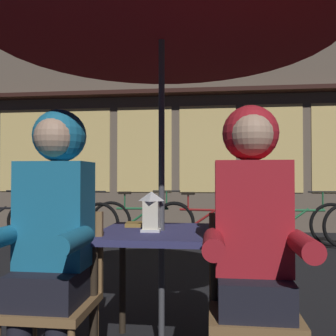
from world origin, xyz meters
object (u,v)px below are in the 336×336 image
lantern (151,210)px  person_left_hooded (53,219)px  bicycle_third (142,221)px  bicycle_fifth (297,223)px  chair_left (57,289)px  book (142,224)px  chair_right (252,297)px  cafe_table (162,248)px  bicycle_fourth (206,223)px  patio_umbrella (162,9)px  bicycle_second (71,221)px  person_right_hooded (253,222)px

lantern → person_left_hooded: person_left_hooded is taller
bicycle_third → bicycle_fifth: same height
chair_left → book: size_ratio=4.35×
chair_right → bicycle_fifth: chair_right is taller
cafe_table → person_left_hooded: size_ratio=0.53×
person_left_hooded → cafe_table: bearing=41.6°
cafe_table → bicycle_fourth: 3.55m
bicycle_fifth → book: bicycle_fifth is taller
patio_umbrella → chair_left: 1.68m
bicycle_fifth → bicycle_third: bearing=179.0°
cafe_table → lantern: size_ratio=3.20×
lantern → bicycle_third: lantern is taller
cafe_table → patio_umbrella: patio_umbrella is taller
bicycle_third → bicycle_second: bearing=-169.8°
book → person_right_hooded: bearing=-49.8°
chair_left → bicycle_second: size_ratio=0.52×
patio_umbrella → bicycle_fourth: patio_umbrella is taller
patio_umbrella → chair_left: size_ratio=2.66×
cafe_table → chair_left: size_ratio=0.85×
bicycle_fifth → lantern: bearing=-113.9°
bicycle_third → book: bearing=-79.3°
person_left_hooded → bicycle_second: person_left_hooded is taller
patio_umbrella → person_right_hooded: 1.37m
cafe_table → book: book is taller
patio_umbrella → chair_right: 1.68m
bicycle_second → patio_umbrella: bearing=-61.1°
bicycle_fifth → chair_left: bearing=-117.2°
person_left_hooded → bicycle_fourth: 4.04m
bicycle_fourth → bicycle_fifth: same height
cafe_table → lantern: bearing=-139.3°
patio_umbrella → chair_left: patio_umbrella is taller
person_left_hooded → person_right_hooded: same height
patio_umbrella → cafe_table: bearing=0.0°
patio_umbrella → bicycle_second: bearing=118.9°
chair_right → bicycle_second: 4.54m
bicycle_second → bicycle_fourth: size_ratio=0.99×
bicycle_fourth → chair_right: bearing=-86.1°
patio_umbrella → chair_right: size_ratio=2.66×
lantern → book: size_ratio=1.16×
bicycle_second → person_right_hooded: bearing=-58.4°
cafe_table → bicycle_fifth: (1.58, 3.64, -0.29)m
bicycle_fifth → person_right_hooded: bearing=-105.2°
chair_left → chair_right: size_ratio=1.00×
cafe_table → person_right_hooded: (0.48, -0.43, 0.21)m
cafe_table → bicycle_third: bearing=102.5°
cafe_table → bicycle_fifth: bicycle_fifth is taller
cafe_table → chair_left: chair_left is taller
patio_umbrella → chair_left: (-0.48, -0.37, -1.57)m
chair_left → chair_right: (0.96, 0.00, 0.00)m
lantern → chair_left: 0.65m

